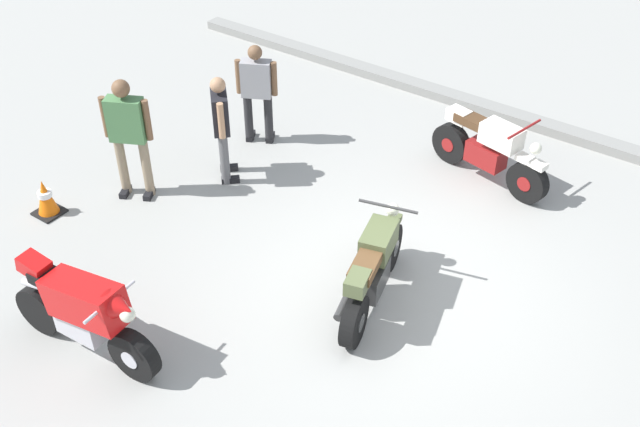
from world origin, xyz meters
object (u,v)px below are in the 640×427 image
at_px(motorcycle_red_sportbike, 83,311).
at_px(motorcycle_olive_vintage, 373,270).
at_px(motorcycle_cream_vintage, 489,150).
at_px(person_in_green_shirt, 128,131).
at_px(traffic_cone, 46,198).
at_px(person_in_gray_shirt, 257,89).
at_px(person_in_black_shirt, 221,123).

xyz_separation_m(motorcycle_red_sportbike, motorcycle_olive_vintage, (2.07, 2.42, -0.11)).
xyz_separation_m(motorcycle_cream_vintage, motorcycle_olive_vintage, (0.03, -3.10, 0.00)).
bearing_deg(motorcycle_olive_vintage, motorcycle_cream_vintage, -14.20).
relative_size(motorcycle_red_sportbike, motorcycle_olive_vintage, 1.02).
xyz_separation_m(person_in_green_shirt, traffic_cone, (-0.64, -1.04, -0.75)).
height_order(motorcycle_red_sportbike, person_in_gray_shirt, person_in_gray_shirt).
relative_size(motorcycle_red_sportbike, traffic_cone, 3.70).
bearing_deg(person_in_gray_shirt, motorcycle_olive_vintage, -148.78).
distance_m(person_in_green_shirt, traffic_cone, 1.43).
bearing_deg(traffic_cone, motorcycle_olive_vintage, 13.50).
height_order(motorcycle_cream_vintage, person_in_black_shirt, person_in_black_shirt).
bearing_deg(motorcycle_red_sportbike, traffic_cone, 146.79).
bearing_deg(motorcycle_cream_vintage, motorcycle_olive_vintage, -77.03).
bearing_deg(traffic_cone, motorcycle_red_sportbike, -29.09).
xyz_separation_m(motorcycle_olive_vintage, person_in_gray_shirt, (-3.33, 2.03, 0.41)).
bearing_deg(motorcycle_red_sportbike, motorcycle_cream_vintage, 65.57).
bearing_deg(person_in_green_shirt, person_in_black_shirt, 117.34).
relative_size(person_in_green_shirt, traffic_cone, 3.31).
height_order(motorcycle_red_sportbike, traffic_cone, motorcycle_red_sportbike).
bearing_deg(person_in_black_shirt, traffic_cone, -168.23).
bearing_deg(motorcycle_red_sportbike, person_in_black_shirt, 102.91).
bearing_deg(motorcycle_red_sportbike, person_in_green_shirt, 122.53).
xyz_separation_m(motorcycle_red_sportbike, person_in_gray_shirt, (-1.26, 4.45, 0.30)).
xyz_separation_m(motorcycle_olive_vintage, person_in_green_shirt, (-3.84, -0.04, 0.53)).
bearing_deg(motorcycle_cream_vintage, person_in_gray_shirt, -149.56).
distance_m(motorcycle_cream_vintage, motorcycle_red_sportbike, 5.89).
distance_m(motorcycle_cream_vintage, person_in_gray_shirt, 3.50).
bearing_deg(person_in_gray_shirt, person_in_black_shirt, 164.53).
bearing_deg(motorcycle_olive_vintage, person_in_gray_shirt, 43.96).
height_order(person_in_green_shirt, traffic_cone, person_in_green_shirt).
bearing_deg(motorcycle_cream_vintage, person_in_black_shirt, -133.01).
bearing_deg(person_in_black_shirt, motorcycle_red_sportbike, -117.57).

